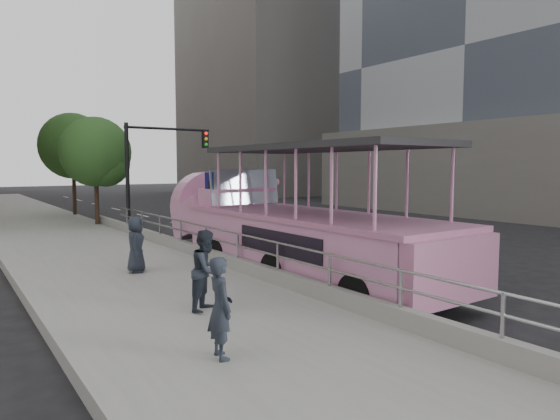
% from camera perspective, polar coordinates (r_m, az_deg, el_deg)
% --- Properties ---
extents(ground, '(160.00, 160.00, 0.00)m').
position_cam_1_polar(ground, '(14.58, 10.05, -7.86)').
color(ground, black).
extents(sidewalk, '(5.50, 80.00, 0.30)m').
position_cam_1_polar(sidewalk, '(20.79, -22.30, -3.88)').
color(sidewalk, '#9D9C97').
rests_on(sidewalk, ground).
extents(kerb_wall, '(0.24, 30.00, 0.36)m').
position_cam_1_polar(kerb_wall, '(14.20, -4.82, -6.17)').
color(kerb_wall, gray).
rests_on(kerb_wall, sidewalk).
extents(guardrail, '(0.07, 22.00, 0.71)m').
position_cam_1_polar(guardrail, '(14.08, -4.84, -3.52)').
color(guardrail, '#A1A2A6').
rests_on(guardrail, kerb_wall).
extents(duck_boat, '(3.00, 11.49, 3.80)m').
position_cam_1_polar(duck_boat, '(14.72, 0.55, -2.08)').
color(duck_boat, black).
rests_on(duck_boat, ground).
extents(car, '(1.95, 4.23, 1.41)m').
position_cam_1_polar(car, '(25.06, -1.92, -0.78)').
color(car, white).
rests_on(car, ground).
extents(pedestrian_near, '(0.46, 0.62, 1.57)m').
position_cam_1_polar(pedestrian_near, '(7.77, -6.82, -11.02)').
color(pedestrian_near, '#252B36').
rests_on(pedestrian_near, sidewalk).
extents(pedestrian_mid, '(1.02, 0.99, 1.65)m').
position_cam_1_polar(pedestrian_mid, '(10.32, -8.38, -6.80)').
color(pedestrian_mid, '#252B36').
rests_on(pedestrian_mid, sidewalk).
extents(pedestrian_far, '(0.78, 0.90, 1.55)m').
position_cam_1_polar(pedestrian_far, '(14.37, -16.15, -3.81)').
color(pedestrian_far, '#252B36').
rests_on(pedestrian_far, sidewalk).
extents(parking_sign, '(0.10, 0.68, 3.04)m').
position_cam_1_polar(parking_sign, '(16.26, -8.06, 0.20)').
color(parking_sign, black).
rests_on(parking_sign, ground).
extents(traffic_signal, '(4.20, 0.32, 5.20)m').
position_cam_1_polar(traffic_signal, '(24.09, -14.35, 5.50)').
color(traffic_signal, black).
rests_on(traffic_signal, ground).
extents(street_tree_near, '(3.52, 3.52, 5.72)m').
position_cam_1_polar(street_tree_near, '(26.90, -20.11, 5.96)').
color(street_tree_near, '#362118').
rests_on(street_tree_near, ground).
extents(street_tree_far, '(3.97, 3.97, 6.45)m').
position_cam_1_polar(street_tree_far, '(32.80, -22.41, 6.52)').
color(street_tree_far, '#362118').
rests_on(street_tree_far, ground).
extents(tower_podium, '(26.00, 26.00, 6.00)m').
position_cam_1_polar(tower_podium, '(44.76, 28.98, 4.09)').
color(tower_podium, slate).
rests_on(tower_podium, ground).
extents(midrise_stone_a, '(20.00, 20.00, 32.00)m').
position_cam_1_polar(midrise_stone_a, '(64.61, 0.24, 16.40)').
color(midrise_stone_a, slate).
rests_on(midrise_stone_a, ground).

